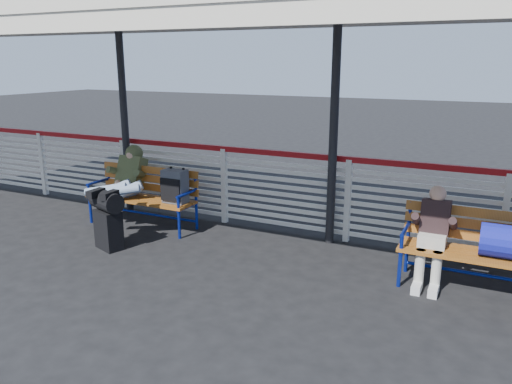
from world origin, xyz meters
The scene contains 8 objects.
ground centered at (0.00, 0.00, 0.00)m, with size 60.00×60.00×0.00m, color black.
fence centered at (0.00, 1.90, 0.66)m, with size 12.08×0.08×1.24m.
canopy centered at (0.00, 0.87, 3.04)m, with size 12.60×3.60×3.16m.
luggage_stack centered at (-0.87, 0.19, 0.45)m, with size 0.56×0.43×0.82m.
bench_left centered at (-0.83, 1.22, 0.61)m, with size 1.80×0.56×0.97m.
bench_right centered at (3.95, 0.95, 0.60)m, with size 1.80×0.56×0.92m.
traveler_man centered at (-1.22, 0.88, 0.70)m, with size 0.94×1.64×0.77m.
companion_person centered at (3.26, 0.95, 0.60)m, with size 0.32×0.66×1.15m.
Camera 1 is at (3.79, -4.78, 2.53)m, focal length 35.00 mm.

